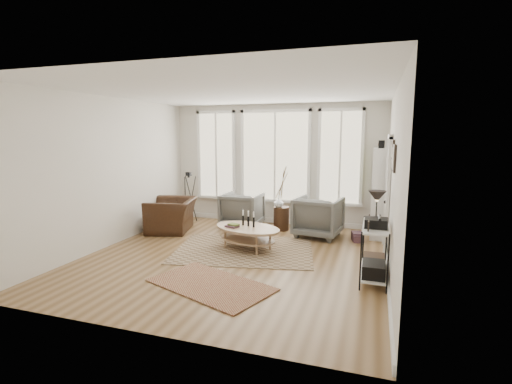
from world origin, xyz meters
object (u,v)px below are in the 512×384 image
(low_shelf, at_px, (375,246))
(armchair_right, at_px, (318,217))
(bookcase, at_px, (379,193))
(side_table, at_px, (281,199))
(armchair_left, at_px, (242,210))
(coffee_table, at_px, (247,232))
(accent_chair, at_px, (172,215))

(low_shelf, distance_m, armchair_right, 2.41)
(bookcase, distance_m, side_table, 2.13)
(low_shelf, xyz_separation_m, armchair_left, (-3.00, 2.37, -0.10))
(armchair_left, bearing_deg, side_table, -178.29)
(bookcase, bearing_deg, armchair_left, -177.20)
(bookcase, relative_size, armchair_left, 2.28)
(coffee_table, bearing_deg, armchair_left, 113.05)
(armchair_left, bearing_deg, armchair_right, 171.60)
(low_shelf, distance_m, coffee_table, 2.47)
(low_shelf, bearing_deg, coffee_table, 161.16)
(low_shelf, relative_size, armchair_left, 1.44)
(bookcase, bearing_deg, coffee_table, -144.10)
(low_shelf, bearing_deg, armchair_right, 118.91)
(bookcase, bearing_deg, low_shelf, -91.28)
(coffee_table, bearing_deg, armchair_right, 48.36)
(low_shelf, distance_m, accent_chair, 4.67)
(low_shelf, relative_size, side_table, 0.87)
(armchair_left, relative_size, side_table, 0.60)
(low_shelf, bearing_deg, armchair_left, 141.67)
(bookcase, height_order, coffee_table, bookcase)
(bookcase, relative_size, armchair_right, 2.17)
(armchair_left, height_order, accent_chair, armchair_left)
(armchair_right, bearing_deg, accent_chair, 18.46)
(side_table, bearing_deg, bookcase, 3.22)
(coffee_table, height_order, side_table, side_table)
(armchair_left, distance_m, side_table, 0.99)
(coffee_table, bearing_deg, side_table, 80.35)
(bookcase, xyz_separation_m, armchair_right, (-1.22, -0.42, -0.52))
(bookcase, xyz_separation_m, low_shelf, (-0.06, -2.52, -0.44))
(side_table, xyz_separation_m, accent_chair, (-2.35, -0.85, -0.36))
(armchair_left, bearing_deg, low_shelf, 141.50)
(bookcase, relative_size, side_table, 1.37)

